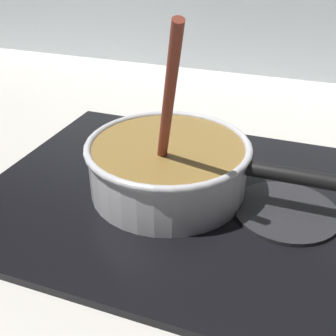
% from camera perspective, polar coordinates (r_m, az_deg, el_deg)
% --- Properties ---
extents(ground, '(2.40, 1.60, 0.04)m').
position_cam_1_polar(ground, '(0.60, -7.48, -10.22)').
color(ground, beige).
extents(hob_plate, '(0.56, 0.48, 0.01)m').
position_cam_1_polar(hob_plate, '(0.65, 0.00, -3.40)').
color(hob_plate, black).
rests_on(hob_plate, ground).
extents(burner_ring, '(0.20, 0.20, 0.01)m').
position_cam_1_polar(burner_ring, '(0.64, 0.00, -2.66)').
color(burner_ring, '#592D0C').
rests_on(burner_ring, hob_plate).
extents(spare_burner, '(0.15, 0.15, 0.01)m').
position_cam_1_polar(spare_burner, '(0.62, 16.05, -5.77)').
color(spare_burner, '#262628').
rests_on(spare_burner, hob_plate).
extents(cooking_pan, '(0.37, 0.25, 0.28)m').
position_cam_1_polar(cooking_pan, '(0.62, 0.11, 0.41)').
color(cooking_pan, silver).
rests_on(cooking_pan, hob_plate).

